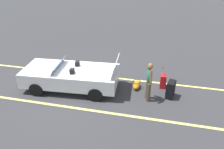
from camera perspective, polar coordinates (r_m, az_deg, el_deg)
name	(u,v)px	position (r m, az deg, el deg)	size (l,w,h in m)	color
ground_plane	(72,88)	(9.96, -10.43, -3.43)	(80.00, 80.00, 0.00)	#333335
lot_line_near	(82,74)	(11.01, -7.87, 0.05)	(18.00, 0.12, 0.01)	#EAE066
lot_line_mid	(59,106)	(8.93, -13.82, -7.99)	(18.00, 0.12, 0.01)	#EAE066
convertible_car	(67,76)	(9.73, -11.84, -0.36)	(4.26, 2.07, 1.53)	silver
suitcase_large_black	(171,90)	(9.30, 15.20, -3.85)	(0.40, 0.54, 0.74)	black
suitcase_medium_bright	(163,81)	(9.97, 13.32, -1.66)	(0.27, 0.41, 0.96)	red
duffel_bag	(136,85)	(9.76, 6.47, -2.74)	(0.37, 0.64, 0.34)	orange
traveler_person	(149,80)	(8.66, 9.76, -1.42)	(0.31, 0.60, 1.65)	#4C3F2D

